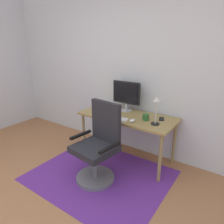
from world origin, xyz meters
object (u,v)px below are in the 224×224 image
Objects in this scene: monitor at (126,94)px; office_chair at (98,149)px; cell_phone at (162,119)px; keyboard at (113,118)px; desk at (127,120)px; desk_lamp at (156,105)px; computer_mouse at (132,121)px; coffee_cup at (146,117)px.

office_chair is at bearing -83.84° from monitor.
monitor is at bearing 155.71° from cell_phone.
desk is at bearing 65.51° from keyboard.
desk_lamp is (0.00, -0.23, 0.25)m from cell_phone.
desk_lamp reaches higher than cell_phone.
computer_mouse is at bearing -49.00° from monitor.
coffee_cup is 0.77m from office_chair.
keyboard is at bearing -173.34° from computer_mouse.
computer_mouse is (0.29, 0.03, 0.01)m from keyboard.
office_chair is at bearing -133.93° from desk_lamp.
desk_lamp reaches higher than desk.
monitor is 0.48m from keyboard.
office_chair reaches higher than desk.
monitor is at bearing 155.42° from desk_lamp.
office_chair reaches higher than cell_phone.
monitor reaches higher than desk.
cell_phone is (0.60, -0.05, -0.26)m from monitor.
desk is at bearing -53.57° from monitor.
office_chair is (0.06, -0.42, -0.28)m from keyboard.
keyboard is 4.13× the size of computer_mouse.
office_chair reaches higher than coffee_cup.
desk is 0.33m from coffee_cup.
desk is at bearing 134.87° from computer_mouse.
monitor is at bearing 131.00° from computer_mouse.
desk_lamp reaches higher than computer_mouse.
coffee_cup is 0.63× the size of cell_phone.
desk_lamp is at bearing -24.58° from monitor.
cell_phone is (0.47, 0.13, 0.08)m from desk.
office_chair is at bearing -117.02° from computer_mouse.
monitor is at bearing 103.63° from office_chair.
computer_mouse is (0.32, -0.37, -0.25)m from monitor.
keyboard is 0.45m from coffee_cup.
computer_mouse is 0.43m from cell_phone.
office_chair is at bearing -93.95° from desk.
coffee_cup is 0.28m from desk_lamp.
keyboard is 3.07× the size of cell_phone.
monitor is 1.23× the size of desk_lamp.
computer_mouse is at bearing -128.13° from coffee_cup.
coffee_cup is at bearing 51.87° from computer_mouse.
monitor is at bearing 94.59° from keyboard.
coffee_cup is 0.23m from cell_phone.
desk_lamp is at bearing 16.93° from computer_mouse.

